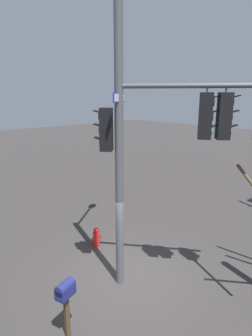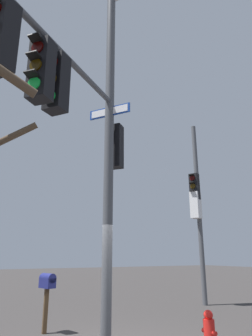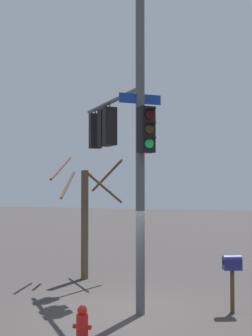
# 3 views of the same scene
# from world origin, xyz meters

# --- Properties ---
(ground_plane) EXTENTS (80.00, 80.00, 0.00)m
(ground_plane) POSITION_xyz_m (0.00, 0.00, 0.00)
(ground_plane) COLOR #33302F
(main_signal_pole_assembly) EXTENTS (3.02, 4.94, 9.08)m
(main_signal_pole_assembly) POSITION_xyz_m (-0.37, 0.70, 4.93)
(main_signal_pole_assembly) COLOR #4C4F54
(main_signal_pole_assembly) RESTS_ON ground
(fire_hydrant) EXTENTS (0.38, 0.24, 0.73)m
(fire_hydrant) POSITION_xyz_m (-0.37, -2.11, 0.34)
(fire_hydrant) COLOR red
(fire_hydrant) RESTS_ON ground
(mailbox) EXTENTS (0.49, 0.36, 1.41)m
(mailbox) POSITION_xyz_m (2.50, 0.63, 1.11)
(mailbox) COLOR #4C3823
(mailbox) RESTS_ON ground
(bare_tree_across_street) EXTENTS (2.20, 2.47, 4.11)m
(bare_tree_across_street) POSITION_xyz_m (-2.31, 3.27, 2.10)
(bare_tree_across_street) COLOR brown
(bare_tree_across_street) RESTS_ON ground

